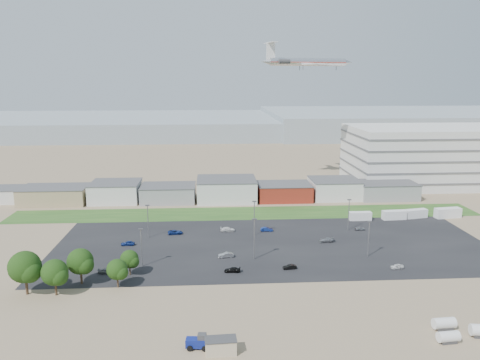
{
  "coord_description": "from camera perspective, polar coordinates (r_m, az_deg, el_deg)",
  "views": [
    {
      "loc": [
        -11.58,
        -102.69,
        45.06
      ],
      "look_at": [
        -3.86,
        22.0,
        18.2
      ],
      "focal_mm": 35.0,
      "sensor_mm": 36.0,
      "label": 1
    }
  ],
  "objects": [
    {
      "name": "parking_lot",
      "position": [
        131.75,
        3.94,
        -7.89
      ],
      "size": [
        120.0,
        50.0,
        0.01
      ],
      "primitive_type": "cube",
      "color": "black",
      "rests_on": "ground"
    },
    {
      "name": "storage_tank_nw",
      "position": [
        97.47,
        23.61,
        -15.69
      ],
      "size": [
        4.17,
        2.29,
        2.43
      ],
      "primitive_type": null,
      "rotation": [
        0.0,
        0.0,
        0.07
      ],
      "color": "silver",
      "rests_on": "ground"
    },
    {
      "name": "box_trailer_b",
      "position": [
        162.42,
        18.27,
        -4.07
      ],
      "size": [
        7.95,
        2.92,
        2.93
      ],
      "primitive_type": null,
      "rotation": [
        0.0,
        0.0,
        0.06
      ],
      "color": "silver",
      "rests_on": "ground"
    },
    {
      "name": "hills_backdrop",
      "position": [
        422.81,
        3.5,
        6.6
      ],
      "size": [
        700.0,
        200.0,
        9.0
      ],
      "primitive_type": null,
      "color": "gray",
      "rests_on": "ground"
    },
    {
      "name": "parked_car_2",
      "position": [
        121.91,
        18.58,
        -9.95
      ],
      "size": [
        3.38,
        1.67,
        1.11
      ],
      "primitive_type": "imported",
      "rotation": [
        0.0,
        0.0,
        -1.46
      ],
      "color": "silver",
      "rests_on": "ground"
    },
    {
      "name": "parked_car_4",
      "position": [
        122.49,
        -1.72,
        -9.13
      ],
      "size": [
        4.16,
        1.93,
        1.32
      ],
      "primitive_type": "imported",
      "rotation": [
        0.0,
        0.0,
        -1.43
      ],
      "color": "#A5A5AA",
      "rests_on": "ground"
    },
    {
      "name": "box_trailer_d",
      "position": [
        170.72,
        24.0,
        -3.68
      ],
      "size": [
        8.99,
        3.78,
        3.27
      ],
      "primitive_type": null,
      "rotation": [
        0.0,
        0.0,
        0.12
      ],
      "color": "silver",
      "rests_on": "ground"
    },
    {
      "name": "storage_tank_sw",
      "position": [
        93.5,
        24.06,
        -17.03
      ],
      "size": [
        3.91,
        2.21,
        2.25
      ],
      "primitive_type": null,
      "rotation": [
        0.0,
        0.0,
        0.09
      ],
      "color": "silver",
      "rests_on": "ground"
    },
    {
      "name": "lightpole_front_m",
      "position": [
        119.83,
        1.76,
        -7.21
      ],
      "size": [
        1.27,
        0.53,
        10.77
      ],
      "primitive_type": null,
      "color": "slate",
      "rests_on": "ground"
    },
    {
      "name": "airliner",
      "position": [
        208.59,
        8.26,
        14.06
      ],
      "size": [
        46.74,
        36.12,
        12.43
      ],
      "primitive_type": null,
      "rotation": [
        0.0,
        0.0,
        0.19
      ],
      "color": "silver"
    },
    {
      "name": "tree_left",
      "position": [
        108.45,
        -21.65,
        -10.73
      ],
      "size": [
        6.0,
        6.0,
        9.0
      ],
      "primitive_type": null,
      "color": "black",
      "rests_on": "ground"
    },
    {
      "name": "lightpole_front_r",
      "position": [
        126.18,
        15.4,
        -6.96
      ],
      "size": [
        1.12,
        0.47,
        9.49
      ],
      "primitive_type": null,
      "color": "slate",
      "rests_on": "ground"
    },
    {
      "name": "building_row",
      "position": [
        178.56,
        -5.19,
        -1.21
      ],
      "size": [
        170.0,
        20.0,
        8.0
      ],
      "primitive_type": null,
      "color": "silver",
      "rests_on": "ground"
    },
    {
      "name": "ground",
      "position": [
        112.74,
        2.7,
        -11.44
      ],
      "size": [
        700.0,
        700.0,
        0.0
      ],
      "primitive_type": "plane",
      "color": "#856D54",
      "rests_on": "ground"
    },
    {
      "name": "tree_far_left",
      "position": [
        110.82,
        -24.73,
        -9.97
      ],
      "size": [
        7.29,
        7.29,
        10.94
      ],
      "primitive_type": null,
      "color": "black",
      "rests_on": "ground"
    },
    {
      "name": "parked_car_12",
      "position": [
        135.69,
        10.47,
        -7.19
      ],
      "size": [
        4.37,
        1.9,
        1.25
      ],
      "primitive_type": "imported",
      "rotation": [
        0.0,
        0.0,
        -1.54
      ],
      "color": "#A5A5AA",
      "rests_on": "ground"
    },
    {
      "name": "box_trailer_a",
      "position": [
        158.5,
        14.44,
        -4.27
      ],
      "size": [
        7.24,
        2.29,
        2.71
      ],
      "primitive_type": null,
      "rotation": [
        0.0,
        0.0,
        0.0
      ],
      "color": "silver",
      "rests_on": "ground"
    },
    {
      "name": "lightpole_back_r",
      "position": [
        146.06,
        13.1,
        -4.17
      ],
      "size": [
        1.15,
        0.48,
        9.74
      ],
      "primitive_type": null,
      "color": "slate",
      "rests_on": "ground"
    },
    {
      "name": "grass_strip",
      "position": [
        161.53,
        0.71,
        -4.06
      ],
      "size": [
        160.0,
        16.0,
        0.02
      ],
      "primitive_type": "cube",
      "color": "#234D1D",
      "rests_on": "ground"
    },
    {
      "name": "parked_car_13",
      "position": [
        116.05,
        6.07,
        -10.49
      ],
      "size": [
        3.45,
        1.56,
        1.1
      ],
      "primitive_type": "imported",
      "rotation": [
        0.0,
        0.0,
        -1.45
      ],
      "color": "black",
      "rests_on": "ground"
    },
    {
      "name": "tree_mid",
      "position": [
        112.08,
        -18.88,
        -9.68
      ],
      "size": [
        6.22,
        6.22,
        9.34
      ],
      "primitive_type": null,
      "color": "black",
      "rests_on": "ground"
    },
    {
      "name": "box_trailer_c",
      "position": [
        166.64,
        20.65,
        -3.85
      ],
      "size": [
        7.93,
        3.89,
        2.85
      ],
      "primitive_type": null,
      "rotation": [
        0.0,
        0.0,
        0.21
      ],
      "color": "silver",
      "rests_on": "ground"
    },
    {
      "name": "parked_car_10",
      "position": [
        117.36,
        -15.98,
        -10.64
      ],
      "size": [
        4.01,
        1.8,
        1.14
      ],
      "primitive_type": "imported",
      "rotation": [
        0.0,
        0.0,
        1.52
      ],
      "color": "#595B5E",
      "rests_on": "ground"
    },
    {
      "name": "telehandler",
      "position": [
        84.71,
        -5.16,
        -18.98
      ],
      "size": [
        6.72,
        2.79,
        2.73
      ],
      "primitive_type": null,
      "rotation": [
        0.0,
        0.0,
        -0.1
      ],
      "color": "navy",
      "rests_on": "ground"
    },
    {
      "name": "parked_car_9",
      "position": [
        141.34,
        -7.9,
        -6.32
      ],
      "size": [
        4.56,
        2.43,
        1.22
      ],
      "primitive_type": "imported",
      "rotation": [
        0.0,
        0.0,
        1.67
      ],
      "color": "navy",
      "rests_on": "ground"
    },
    {
      "name": "lightpole_back_m",
      "position": [
        137.7,
        1.75,
        -4.69
      ],
      "size": [
        1.23,
        0.51,
        10.46
      ],
      "primitive_type": null,
      "color": "slate",
      "rests_on": "ground"
    },
    {
      "name": "parking_garage",
      "position": [
        224.63,
        23.42,
        2.8
      ],
      "size": [
        80.0,
        40.0,
        25.0
      ],
      "primitive_type": "cube",
      "color": "silver",
      "rests_on": "ground"
    },
    {
      "name": "tree_near",
      "position": [
        114.15,
        -13.33,
        -9.58
      ],
      "size": [
        4.61,
        4.61,
        6.92
      ],
      "primitive_type": null,
      "color": "black",
      "rests_on": "ground"
    },
    {
      "name": "parked_car_8",
      "position": [
        148.19,
        14.4,
        -5.74
      ],
      "size": [
        3.23,
        1.39,
        1.09
      ],
      "primitive_type": "imported",
      "rotation": [
        0.0,
        0.0,
        1.6
      ],
      "color": "#A5A5AA",
      "rests_on": "ground"
    },
    {
      "name": "lightpole_back_l",
      "position": [
        138.62,
        -11.15,
        -4.96
      ],
      "size": [
        1.15,
        0.48,
        9.75
      ],
      "primitive_type": null,
      "color": "slate",
      "rests_on": "ground"
    },
    {
      "name": "portable_shed",
      "position": [
        83.22,
        -2.36,
        -19.56
      ],
      "size": [
        5.5,
        3.06,
        2.7
      ],
      "primitive_type": null,
      "rotation": [
        0.0,
        0.0,
        0.05
      ],
      "color": "#BDAD8F",
      "rests_on": "ground"
    },
    {
      "name": "tree_right",
      "position": [
        108.26,
        -14.74,
        -10.75
      ],
      "size": [
        4.93,
        4.93,
        7.4
      ],
      "primitive_type": null,
      "color": "black",
      "rests_on": "ground"
    },
    {
      "name": "parked_car_3",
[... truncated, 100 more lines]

